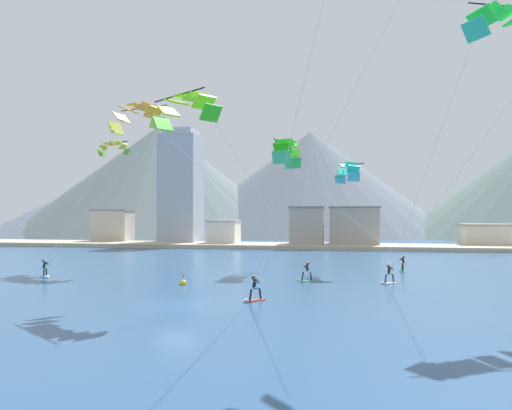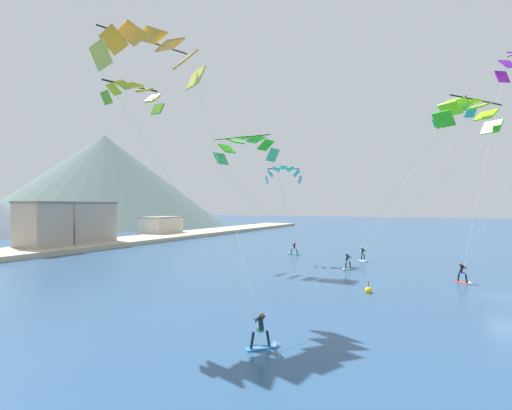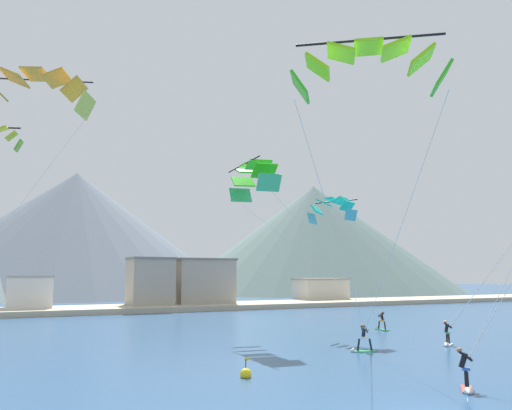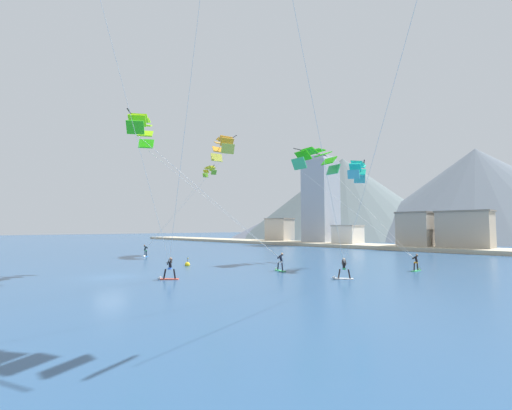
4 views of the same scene
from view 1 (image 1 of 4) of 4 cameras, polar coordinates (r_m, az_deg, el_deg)
The scene contains 23 objects.
ground_plane at distance 33.33m, azimuth -9.12°, elevation -11.32°, with size 400.00×400.00×0.00m, color navy.
kitesurfer_near_lead at distance 34.61m, azimuth -0.37°, elevation -9.97°, with size 1.51×1.52×1.83m.
kitesurfer_near_trail at distance 44.32m, azimuth 14.78°, elevation -8.02°, with size 1.67×1.30×1.77m.
kitesurfer_mid_center at distance 54.20m, azimuth 16.40°, elevation -6.74°, with size 0.54×1.74×1.73m.
kitesurfer_far_left at distance 50.79m, azimuth -22.92°, elevation -7.05°, with size 1.57×1.45×1.78m.
kitesurfer_far_right at distance 44.65m, azimuth 5.60°, elevation -7.94°, with size 1.78×0.92×1.81m.
parafoil_kite_near_trail at distance 38.02m, azimuth 26.66°, elevation 17.88°, with size 9.77×11.97×18.00m.
parafoil_kite_mid_center at distance 55.17m, azimuth 3.61°, elevation 6.22°, with size 13.07×7.44×12.65m.
parafoil_kite_far_left at distance 58.67m, azimuth -13.46°, elevation 9.94°, with size 8.30×12.52×16.93m.
parafoil_kite_far_right at distance 35.99m, azimuth -7.97°, elevation 10.95°, with size 10.61×12.96×12.90m.
parafoil_kite_distant_high_outer at distance 52.89m, azimuth 10.49°, elevation 3.93°, with size 3.02×4.50×2.13m.
parafoil_kite_distant_low_drift at distance 58.49m, azimuth -15.95°, elevation 6.43°, with size 4.08×1.86×1.60m.
race_marker_buoy at distance 42.78m, azimuth -8.32°, elevation -8.80°, with size 0.56×0.56×1.02m.
shoreline_strip at distance 86.64m, azimuth 3.02°, elevation -4.68°, with size 180.00×10.00×0.70m, color #BCAD8E.
shore_building_harbour_front at distance 87.46m, azimuth 11.17°, elevation -2.50°, with size 8.62×5.07×7.17m.
shore_building_promenade_mid at distance 93.68m, azimuth 24.86°, elevation -3.24°, with size 8.54×5.74×4.18m.
shore_building_quay_east at distance 90.39m, azimuth -3.71°, elevation -3.23°, with size 5.43×5.58×4.76m.
shore_building_quay_west at distance 87.17m, azimuth 5.86°, elevation -2.52°, with size 5.92×5.79×7.17m.
shore_building_old_town at distance 100.79m, azimuth -16.05°, elevation -2.39°, with size 7.36×4.83×6.76m.
highrise_tower at distance 95.45m, azimuth -8.58°, elevation 1.91°, with size 7.00×7.00×21.88m.
mountain_peak_central_summit at distance 150.92m, azimuth 6.24°, elevation 2.59°, with size 82.58×82.58×30.53m.
mountain_peak_east_shoulder at distance 150.03m, azimuth -10.95°, elevation 2.90°, with size 82.10×82.10×32.00m.
mountain_peak_far_spur at distance 163.09m, azimuth -10.95°, elevation 1.47°, with size 102.06×102.06×25.63m.
Camera 1 is at (10.84, -30.94, 6.02)m, focal length 35.00 mm.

